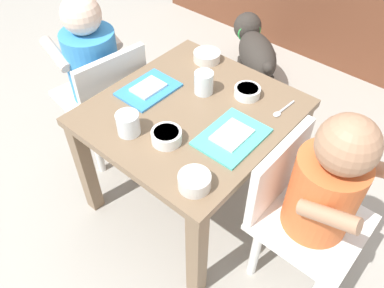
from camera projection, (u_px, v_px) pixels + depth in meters
name	position (u px, v px, depth m)	size (l,w,h in m)	color
ground_plane	(192.00, 195.00, 1.47)	(7.00, 7.00, 0.00)	#9E998E
dining_table	(192.00, 127.00, 1.22)	(0.55, 0.59, 0.43)	#7A6047
seated_child_left	(94.00, 65.00, 1.37)	(0.32, 0.32, 0.66)	white
seated_child_right	(321.00, 190.00, 0.98)	(0.28, 0.28, 0.65)	white
dog	(255.00, 48.00, 1.85)	(0.39, 0.36, 0.29)	#332D28
food_tray_left	(149.00, 89.00, 1.22)	(0.13, 0.18, 0.02)	#388CD8
food_tray_right	(232.00, 136.00, 1.07)	(0.15, 0.20, 0.02)	#4CC6BC
water_cup_left	(128.00, 125.00, 1.07)	(0.07, 0.07, 0.06)	white
water_cup_right	(204.00, 84.00, 1.20)	(0.06, 0.06, 0.07)	white
veggie_bowl_far	(207.00, 56.00, 1.34)	(0.09, 0.09, 0.03)	silver
cereal_bowl_left_side	(247.00, 91.00, 1.20)	(0.08, 0.08, 0.03)	white
cereal_bowl_right_side	(167.00, 136.00, 1.06)	(0.08, 0.08, 0.04)	white
veggie_bowl_near	(194.00, 181.00, 0.94)	(0.08, 0.08, 0.04)	silver
spoon_by_left_tray	(282.00, 110.00, 1.16)	(0.02, 0.10, 0.01)	silver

